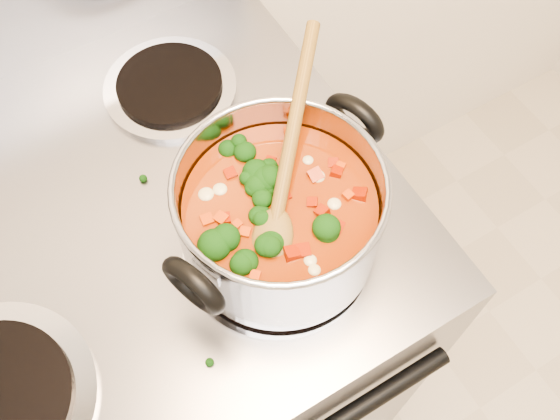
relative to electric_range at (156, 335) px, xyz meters
name	(u,v)px	position (x,y,z in m)	size (l,w,h in m)	color
electric_range	(156,335)	(0.00, 0.00, 0.00)	(0.76, 0.69, 1.08)	gray
stockpot	(280,215)	(0.19, -0.15, 0.53)	(0.30, 0.23, 0.14)	#A7A7AF
wooden_spoon	(283,181)	(0.20, -0.13, 0.57)	(0.21, 0.23, 0.10)	brown
cooktop_crumbs	(304,175)	(0.27, -0.08, 0.46)	(0.28, 0.31, 0.01)	black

